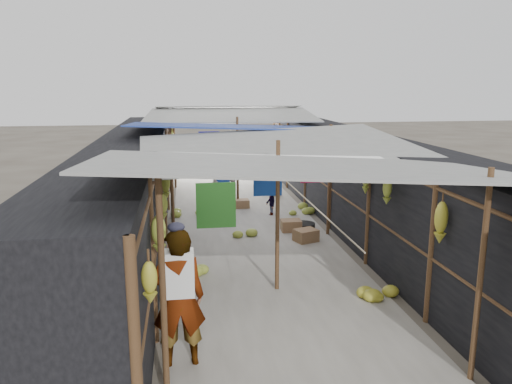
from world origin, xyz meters
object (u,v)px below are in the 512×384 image
black_basin (304,226)px  vendor_seated (270,201)px  vendor_elderly (179,298)px  shopper_blue (222,183)px  crate_near (306,236)px

black_basin → vendor_seated: (-0.59, 1.42, 0.32)m
vendor_elderly → shopper_blue: size_ratio=1.11×
crate_near → black_basin: bearing=58.0°
crate_near → vendor_elderly: vendor_elderly is taller
shopper_blue → vendor_seated: (1.24, -0.61, -0.42)m
black_basin → shopper_blue: size_ratio=0.33×
black_basin → shopper_blue: 2.83m
crate_near → vendor_elderly: bearing=-141.1°
shopper_blue → vendor_seated: 1.45m
black_basin → crate_near: bearing=-101.9°
vendor_seated → vendor_elderly: bearing=-27.8°
vendor_elderly → shopper_blue: vendor_elderly is taller
vendor_seated → crate_near: bearing=0.3°
black_basin → vendor_elderly: size_ratio=0.30×
black_basin → vendor_seated: bearing=112.5°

